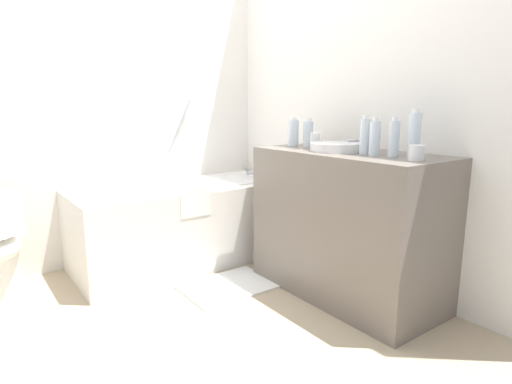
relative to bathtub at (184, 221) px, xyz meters
The scene contains 16 objects.
ground_plane 1.05m from the bathtub, 121.58° to the right, with size 3.73×3.73×0.00m, color tan.
wall_back_tiled 1.17m from the bathtub, 142.44° to the left, with size 3.13×0.10×2.57m, color white.
wall_right_mirror 1.57m from the bathtub, 43.90° to the right, with size 0.10×2.82×2.57m, color white.
bathtub is the anchor object (origin of this frame).
vanity_counter 1.25m from the bathtub, 63.42° to the right, with size 0.57×1.18×0.90m, color #6B6056.
sink_basin 1.31m from the bathtub, 63.54° to the right, with size 0.31×0.31×0.05m, color white.
sink_faucet 1.39m from the bathtub, 56.01° to the right, with size 0.13×0.15×0.07m.
water_bottle_0 1.77m from the bathtub, 68.46° to the right, with size 0.06×0.06×0.25m.
water_bottle_1 1.14m from the bathtub, 50.79° to the right, with size 0.07×0.07×0.19m.
water_bottle_2 1.06m from the bathtub, 49.65° to the right, with size 0.07×0.07×0.19m.
water_bottle_3 1.57m from the bathtub, 68.65° to the right, with size 0.06×0.06×0.21m.
water_bottle_4 1.67m from the bathtub, 68.82° to the right, with size 0.06×0.06×0.21m.
water_bottle_5 1.52m from the bathtub, 67.46° to the right, with size 0.06×0.06×0.22m.
drinking_glass_0 1.17m from the bathtub, 56.60° to the right, with size 0.06×0.06×0.10m, color white.
drinking_glass_1 1.78m from the bathtub, 72.67° to the right, with size 0.08×0.08×0.08m, color white.
bath_mat 0.68m from the bathtub, 89.65° to the right, with size 0.59×0.42×0.01m, color white.
Camera 1 is at (-0.84, -1.95, 1.16)m, focal length 29.52 mm.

